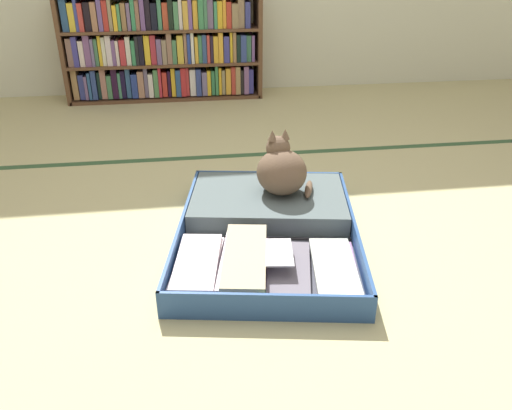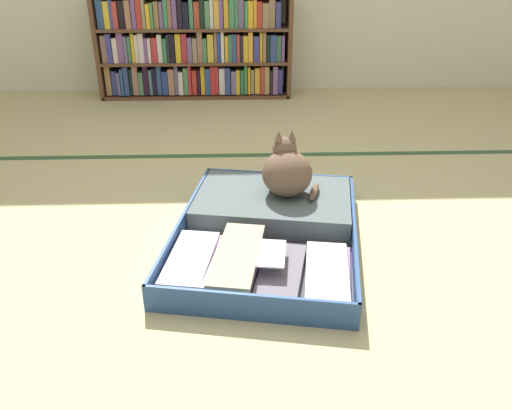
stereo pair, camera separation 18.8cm
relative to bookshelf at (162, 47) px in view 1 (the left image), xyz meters
The scene contains 5 objects.
ground_plane 2.31m from the bookshelf, 78.63° to the right, with size 10.00×10.00×0.00m, color tan.
tatami_border 1.40m from the bookshelf, 70.58° to the right, with size 4.80×0.05×0.00m.
bookshelf is the anchor object (origin of this frame).
open_suitcase 2.21m from the bookshelf, 78.53° to the right, with size 0.84×1.06×0.10m.
black_cat 2.05m from the bookshelf, 74.92° to the right, with size 0.28×0.26×0.27m.
Camera 1 is at (-0.31, -1.71, 1.08)m, focal length 35.83 mm.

